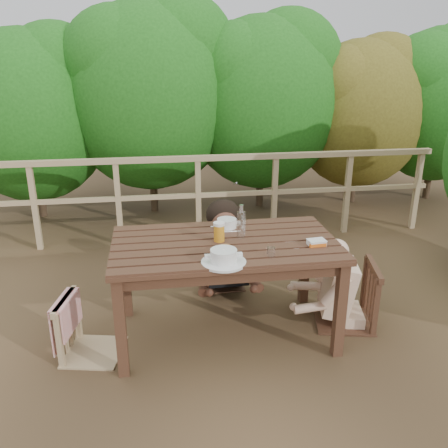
{
  "coord_description": "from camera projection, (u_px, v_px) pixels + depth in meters",
  "views": [
    {
      "loc": [
        -0.5,
        -3.2,
        2.09
      ],
      "look_at": [
        0.0,
        0.05,
        0.9
      ],
      "focal_mm": 38.02,
      "sensor_mm": 36.0,
      "label": 1
    }
  ],
  "objects": [
    {
      "name": "chair_far",
      "position": [
        220.0,
        244.0,
        4.41
      ],
      "size": [
        0.42,
        0.42,
        0.83
      ],
      "primitive_type": "cube",
      "rotation": [
        0.0,
        0.0,
        0.02
      ],
      "color": "#3C2417",
      "rests_on": "ground"
    },
    {
      "name": "chair_left",
      "position": [
        89.0,
        303.0,
        3.36
      ],
      "size": [
        0.49,
        0.49,
        0.84
      ],
      "primitive_type": "cube",
      "rotation": [
        0.0,
        0.0,
        1.36
      ],
      "color": "tan",
      "rests_on": "ground"
    },
    {
      "name": "railing",
      "position": [
        198.0,
        199.0,
        5.44
      ],
      "size": [
        5.6,
        0.1,
        1.01
      ],
      "primitive_type": "cube",
      "color": "tan",
      "rests_on": "ground"
    },
    {
      "name": "soup_far",
      "position": [
        227.0,
        224.0,
        3.76
      ],
      "size": [
        0.26,
        0.26,
        0.09
      ],
      "primitive_type": "cylinder",
      "color": "white",
      "rests_on": "table"
    },
    {
      "name": "butter_tub",
      "position": [
        316.0,
        243.0,
        3.42
      ],
      "size": [
        0.14,
        0.11,
        0.06
      ],
      "primitive_type": "cube",
      "rotation": [
        0.0,
        0.0,
        0.11
      ],
      "color": "silver",
      "rests_on": "table"
    },
    {
      "name": "bottle",
      "position": [
        241.0,
        222.0,
        3.53
      ],
      "size": [
        0.07,
        0.07,
        0.27
      ],
      "primitive_type": "cylinder",
      "color": "white",
      "rests_on": "table"
    },
    {
      "name": "tumbler",
      "position": [
        271.0,
        253.0,
        3.24
      ],
      "size": [
        0.06,
        0.06,
        0.07
      ],
      "primitive_type": "cylinder",
      "color": "silver",
      "rests_on": "table"
    },
    {
      "name": "ground",
      "position": [
        225.0,
        333.0,
        3.76
      ],
      "size": [
        60.0,
        60.0,
        0.0
      ],
      "primitive_type": "plane",
      "color": "brown",
      "rests_on": "ground"
    },
    {
      "name": "chair_right",
      "position": [
        348.0,
        268.0,
        3.77
      ],
      "size": [
        0.57,
        0.57,
        0.96
      ],
      "primitive_type": "cube",
      "rotation": [
        0.0,
        0.0,
        -1.79
      ],
      "color": "#3C2417",
      "rests_on": "ground"
    },
    {
      "name": "woman",
      "position": [
        220.0,
        217.0,
        4.34
      ],
      "size": [
        0.55,
        0.68,
        1.35
      ],
      "primitive_type": null,
      "rotation": [
        0.0,
        0.0,
        3.16
      ],
      "color": "black",
      "rests_on": "ground"
    },
    {
      "name": "soup_near",
      "position": [
        224.0,
        257.0,
        3.14
      ],
      "size": [
        0.3,
        0.3,
        0.1
      ],
      "primitive_type": "cylinder",
      "color": "white",
      "rests_on": "table"
    },
    {
      "name": "hedge_row",
      "position": [
        218.0,
        68.0,
        6.14
      ],
      "size": [
        6.6,
        1.6,
        3.8
      ],
      "primitive_type": null,
      "color": "#1A5214",
      "rests_on": "ground"
    },
    {
      "name": "bread_roll",
      "position": [
        225.0,
        249.0,
        3.3
      ],
      "size": [
        0.13,
        0.1,
        0.07
      ],
      "primitive_type": "ellipsoid",
      "color": "#9F6F33",
      "rests_on": "table"
    },
    {
      "name": "table",
      "position": [
        225.0,
        290.0,
        3.63
      ],
      "size": [
        1.65,
        0.93,
        0.77
      ],
      "primitive_type": "cube",
      "color": "#3C2417",
      "rests_on": "ground"
    },
    {
      "name": "diner_right",
      "position": [
        353.0,
        255.0,
        3.73
      ],
      "size": [
        0.67,
        0.59,
        1.18
      ],
      "primitive_type": null,
      "rotation": [
        0.0,
        0.0,
        1.35
      ],
      "color": "beige",
      "rests_on": "ground"
    },
    {
      "name": "beer_glass",
      "position": [
        219.0,
        233.0,
        3.48
      ],
      "size": [
        0.08,
        0.08,
        0.16
      ],
      "primitive_type": "cylinder",
      "color": "orange",
      "rests_on": "table"
    }
  ]
}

